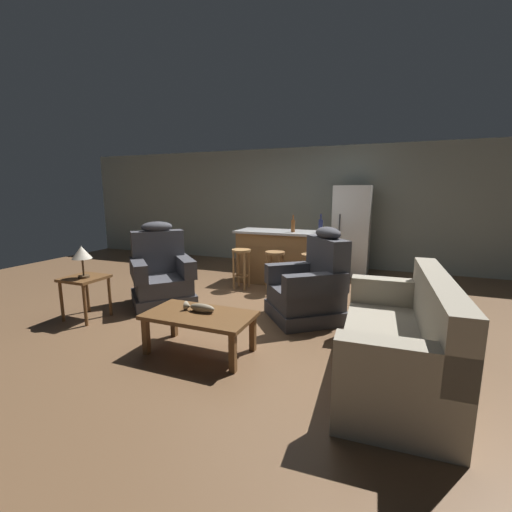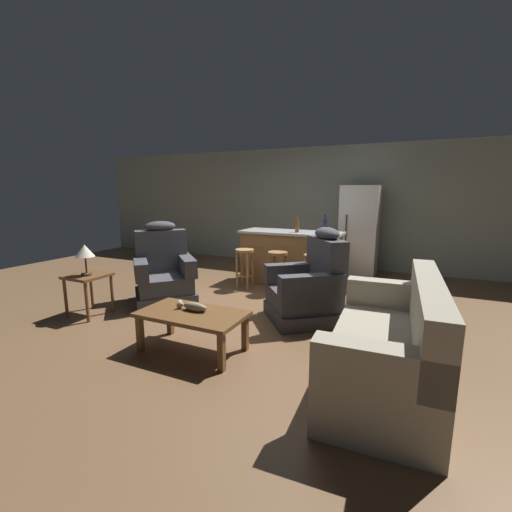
{
  "view_description": "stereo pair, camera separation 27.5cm",
  "coord_description": "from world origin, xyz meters",
  "px_view_note": "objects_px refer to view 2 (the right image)",
  "views": [
    {
      "loc": [
        1.75,
        -4.49,
        1.64
      ],
      "look_at": [
        -0.0,
        -0.1,
        0.75
      ],
      "focal_mm": 24.0,
      "sensor_mm": 36.0,
      "label": 1
    },
    {
      "loc": [
        2.01,
        -4.38,
        1.64
      ],
      "look_at": [
        -0.0,
        -0.1,
        0.75
      ],
      "focal_mm": 24.0,
      "sensor_mm": 36.0,
      "label": 2
    }
  ],
  "objects_px": {
    "recliner_near_lamp": "(164,274)",
    "kitchen_island": "(290,257)",
    "table_lamp": "(85,252)",
    "bar_stool_left": "(245,261)",
    "bar_stool_right": "(314,268)",
    "coffee_table": "(192,317)",
    "bottle_tall_green": "(325,226)",
    "refrigerator": "(359,231)",
    "couch": "(391,346)",
    "end_table": "(88,282)",
    "bar_stool_middle": "(278,264)",
    "bottle_short_amber": "(297,226)",
    "recliner_near_island": "(309,288)",
    "fish_figurine": "(193,307)"
  },
  "relations": [
    {
      "from": "bottle_short_amber",
      "to": "end_table",
      "type": "bearing_deg",
      "value": -128.25
    },
    {
      "from": "couch",
      "to": "bar_stool_middle",
      "type": "xyz_separation_m",
      "value": [
        -1.89,
        2.13,
        0.13
      ]
    },
    {
      "from": "end_table",
      "to": "bar_stool_right",
      "type": "height_order",
      "value": "bar_stool_right"
    },
    {
      "from": "fish_figurine",
      "to": "bottle_tall_green",
      "type": "relative_size",
      "value": 1.06
    },
    {
      "from": "end_table",
      "to": "bar_stool_right",
      "type": "relative_size",
      "value": 0.82
    },
    {
      "from": "coffee_table",
      "to": "recliner_near_lamp",
      "type": "relative_size",
      "value": 0.92
    },
    {
      "from": "table_lamp",
      "to": "refrigerator",
      "type": "relative_size",
      "value": 0.23
    },
    {
      "from": "coffee_table",
      "to": "refrigerator",
      "type": "xyz_separation_m",
      "value": [
        1.01,
        4.18,
        0.52
      ]
    },
    {
      "from": "bar_stool_right",
      "to": "bottle_short_amber",
      "type": "relative_size",
      "value": 2.28
    },
    {
      "from": "coffee_table",
      "to": "refrigerator",
      "type": "relative_size",
      "value": 0.62
    },
    {
      "from": "coffee_table",
      "to": "bottle_short_amber",
      "type": "bearing_deg",
      "value": 86.82
    },
    {
      "from": "recliner_near_island",
      "to": "kitchen_island",
      "type": "xyz_separation_m",
      "value": [
        -0.82,
        1.59,
        0.06
      ]
    },
    {
      "from": "fish_figurine",
      "to": "bar_stool_middle",
      "type": "relative_size",
      "value": 0.5
    },
    {
      "from": "recliner_near_lamp",
      "to": "bottle_tall_green",
      "type": "xyz_separation_m",
      "value": [
        2.0,
        1.78,
        0.65
      ]
    },
    {
      "from": "refrigerator",
      "to": "bottle_short_amber",
      "type": "distance_m",
      "value": 1.56
    },
    {
      "from": "recliner_near_island",
      "to": "couch",
      "type": "bearing_deg",
      "value": 94.45
    },
    {
      "from": "coffee_table",
      "to": "bar_stool_right",
      "type": "distance_m",
      "value": 2.43
    },
    {
      "from": "coffee_table",
      "to": "bottle_tall_green",
      "type": "distance_m",
      "value": 3.14
    },
    {
      "from": "recliner_near_lamp",
      "to": "table_lamp",
      "type": "distance_m",
      "value": 1.15
    },
    {
      "from": "table_lamp",
      "to": "bottle_short_amber",
      "type": "distance_m",
      "value": 3.31
    },
    {
      "from": "bar_stool_left",
      "to": "bar_stool_middle",
      "type": "bearing_deg",
      "value": 0.0
    },
    {
      "from": "coffee_table",
      "to": "bar_stool_left",
      "type": "relative_size",
      "value": 1.62
    },
    {
      "from": "coffee_table",
      "to": "table_lamp",
      "type": "bearing_deg",
      "value": 172.22
    },
    {
      "from": "end_table",
      "to": "kitchen_island",
      "type": "distance_m",
      "value": 3.29
    },
    {
      "from": "bar_stool_middle",
      "to": "kitchen_island",
      "type": "bearing_deg",
      "value": 90.0
    },
    {
      "from": "coffee_table",
      "to": "recliner_near_lamp",
      "type": "height_order",
      "value": "recliner_near_lamp"
    },
    {
      "from": "couch",
      "to": "bottle_tall_green",
      "type": "distance_m",
      "value": 3.15
    },
    {
      "from": "recliner_near_lamp",
      "to": "end_table",
      "type": "bearing_deg",
      "value": -74.6
    },
    {
      "from": "couch",
      "to": "bar_stool_left",
      "type": "relative_size",
      "value": 2.85
    },
    {
      "from": "bar_stool_right",
      "to": "bottle_tall_green",
      "type": "distance_m",
      "value": 0.88
    },
    {
      "from": "couch",
      "to": "refrigerator",
      "type": "xyz_separation_m",
      "value": [
        -0.9,
        3.96,
        0.54
      ]
    },
    {
      "from": "couch",
      "to": "bottle_tall_green",
      "type": "xyz_separation_m",
      "value": [
        -1.29,
        2.78,
        0.73
      ]
    },
    {
      "from": "table_lamp",
      "to": "bar_stool_left",
      "type": "bearing_deg",
      "value": 59.14
    },
    {
      "from": "bar_stool_right",
      "to": "coffee_table",
      "type": "bearing_deg",
      "value": -104.74
    },
    {
      "from": "end_table",
      "to": "bar_stool_left",
      "type": "height_order",
      "value": "bar_stool_left"
    },
    {
      "from": "coffee_table",
      "to": "bar_stool_middle",
      "type": "height_order",
      "value": "bar_stool_middle"
    },
    {
      "from": "bar_stool_right",
      "to": "bottle_tall_green",
      "type": "bearing_deg",
      "value": 89.88
    },
    {
      "from": "fish_figurine",
      "to": "bar_stool_left",
      "type": "distance_m",
      "value": 2.37
    },
    {
      "from": "recliner_near_lamp",
      "to": "kitchen_island",
      "type": "bearing_deg",
      "value": 95.71
    },
    {
      "from": "recliner_near_lamp",
      "to": "bar_stool_left",
      "type": "distance_m",
      "value": 1.39
    },
    {
      "from": "recliner_near_lamp",
      "to": "bottle_tall_green",
      "type": "distance_m",
      "value": 2.76
    },
    {
      "from": "recliner_near_island",
      "to": "bar_stool_left",
      "type": "relative_size",
      "value": 1.76
    },
    {
      "from": "refrigerator",
      "to": "bottle_short_amber",
      "type": "height_order",
      "value": "refrigerator"
    },
    {
      "from": "recliner_near_island",
      "to": "end_table",
      "type": "distance_m",
      "value": 2.93
    },
    {
      "from": "recliner_near_island",
      "to": "bar_stool_middle",
      "type": "height_order",
      "value": "recliner_near_island"
    },
    {
      "from": "table_lamp",
      "to": "bottle_short_amber",
      "type": "height_order",
      "value": "bottle_short_amber"
    },
    {
      "from": "table_lamp",
      "to": "bar_stool_right",
      "type": "relative_size",
      "value": 0.6
    },
    {
      "from": "table_lamp",
      "to": "bar_stool_middle",
      "type": "distance_m",
      "value": 2.83
    },
    {
      "from": "fish_figurine",
      "to": "recliner_near_island",
      "type": "height_order",
      "value": "recliner_near_island"
    },
    {
      "from": "fish_figurine",
      "to": "couch",
      "type": "distance_m",
      "value": 1.94
    }
  ]
}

